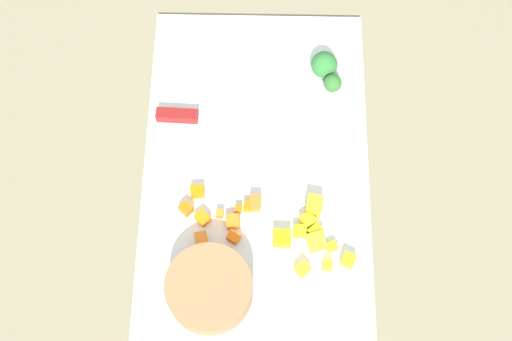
# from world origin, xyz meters

# --- Properties ---
(ground_plane) EXTENTS (4.00, 4.00, 0.00)m
(ground_plane) POSITION_xyz_m (0.00, 0.00, 0.00)
(ground_plane) COLOR #80775C
(cutting_board) EXTENTS (0.51, 0.30, 0.01)m
(cutting_board) POSITION_xyz_m (0.00, 0.00, 0.01)
(cutting_board) COLOR white
(cutting_board) RESTS_ON ground_plane
(prep_bowl) EXTENTS (0.11, 0.11, 0.05)m
(prep_bowl) POSITION_xyz_m (0.16, -0.05, 0.03)
(prep_bowl) COLOR #976C46
(prep_bowl) RESTS_ON cutting_board
(chef_knife) EXTENTS (0.03, 0.28, 0.02)m
(chef_knife) POSITION_xyz_m (-0.08, -0.04, 0.02)
(chef_knife) COLOR silver
(chef_knife) RESTS_ON cutting_board
(carrot_dice_0) EXTENTS (0.02, 0.02, 0.01)m
(carrot_dice_0) POSITION_xyz_m (0.03, -0.08, 0.02)
(carrot_dice_0) COLOR orange
(carrot_dice_0) RESTS_ON cutting_board
(carrot_dice_1) EXTENTS (0.01, 0.01, 0.01)m
(carrot_dice_1) POSITION_xyz_m (0.06, -0.05, 0.02)
(carrot_dice_1) COLOR orange
(carrot_dice_1) RESTS_ON cutting_board
(carrot_dice_2) EXTENTS (0.02, 0.02, 0.02)m
(carrot_dice_2) POSITION_xyz_m (0.10, -0.07, 0.02)
(carrot_dice_2) COLOR orange
(carrot_dice_2) RESTS_ON cutting_board
(carrot_dice_3) EXTENTS (0.02, 0.02, 0.01)m
(carrot_dice_3) POSITION_xyz_m (0.07, -0.07, 0.02)
(carrot_dice_3) COLOR orange
(carrot_dice_3) RESTS_ON cutting_board
(carrot_dice_4) EXTENTS (0.02, 0.02, 0.01)m
(carrot_dice_4) POSITION_xyz_m (0.07, -0.03, 0.02)
(carrot_dice_4) COLOR orange
(carrot_dice_4) RESTS_ON cutting_board
(carrot_dice_5) EXTENTS (0.01, 0.01, 0.01)m
(carrot_dice_5) POSITION_xyz_m (0.05, -0.02, 0.02)
(carrot_dice_5) COLOR orange
(carrot_dice_5) RESTS_ON cutting_board
(carrot_dice_6) EXTENTS (0.02, 0.02, 0.01)m
(carrot_dice_6) POSITION_xyz_m (0.09, -0.03, 0.02)
(carrot_dice_6) COLOR orange
(carrot_dice_6) RESTS_ON cutting_board
(carrot_dice_7) EXTENTS (0.02, 0.02, 0.01)m
(carrot_dice_7) POSITION_xyz_m (0.05, -0.09, 0.02)
(carrot_dice_7) COLOR orange
(carrot_dice_7) RESTS_ON cutting_board
(carrot_dice_8) EXTENTS (0.02, 0.02, 0.02)m
(carrot_dice_8) POSITION_xyz_m (0.05, 0.00, 0.02)
(carrot_dice_8) COLOR orange
(carrot_dice_8) RESTS_ON cutting_board
(carrot_dice_9) EXTENTS (0.01, 0.01, 0.01)m
(carrot_dice_9) POSITION_xyz_m (0.05, -0.01, 0.02)
(carrot_dice_9) COLOR orange
(carrot_dice_9) RESTS_ON cutting_board
(pepper_dice_0) EXTENTS (0.02, 0.02, 0.01)m
(pepper_dice_0) POSITION_xyz_m (0.10, 0.10, 0.02)
(pepper_dice_0) COLOR yellow
(pepper_dice_0) RESTS_ON cutting_board
(pepper_dice_1) EXTENTS (0.01, 0.02, 0.01)m
(pepper_dice_1) POSITION_xyz_m (0.08, 0.06, 0.02)
(pepper_dice_1) COLOR yellow
(pepper_dice_1) RESTS_ON cutting_board
(pepper_dice_2) EXTENTS (0.02, 0.02, 0.01)m
(pepper_dice_2) POSITION_xyz_m (0.13, 0.06, 0.02)
(pepper_dice_2) COLOR yellow
(pepper_dice_2) RESTS_ON cutting_board
(pepper_dice_3) EXTENTS (0.03, 0.03, 0.02)m
(pepper_dice_3) POSITION_xyz_m (0.10, 0.08, 0.02)
(pepper_dice_3) COLOR yellow
(pepper_dice_3) RESTS_ON cutting_board
(pepper_dice_4) EXTENTS (0.02, 0.02, 0.02)m
(pepper_dice_4) POSITION_xyz_m (0.09, 0.03, 0.02)
(pepper_dice_4) COLOR yellow
(pepper_dice_4) RESTS_ON cutting_board
(pepper_dice_5) EXTENTS (0.01, 0.01, 0.01)m
(pepper_dice_5) POSITION_xyz_m (0.13, 0.09, 0.02)
(pepper_dice_5) COLOR yellow
(pepper_dice_5) RESTS_ON cutting_board
(pepper_dice_6) EXTENTS (0.02, 0.02, 0.02)m
(pepper_dice_6) POSITION_xyz_m (0.07, 0.07, 0.02)
(pepper_dice_6) COLOR yellow
(pepper_dice_6) RESTS_ON cutting_board
(pepper_dice_7) EXTENTS (0.02, 0.02, 0.02)m
(pepper_dice_7) POSITION_xyz_m (0.08, 0.08, 0.02)
(pepper_dice_7) COLOR yellow
(pepper_dice_7) RESTS_ON cutting_board
(pepper_dice_8) EXTENTS (0.02, 0.02, 0.02)m
(pepper_dice_8) POSITION_xyz_m (0.12, 0.12, 0.02)
(pepper_dice_8) COLOR yellow
(pepper_dice_8) RESTS_ON cutting_board
(pepper_dice_9) EXTENTS (0.03, 0.02, 0.02)m
(pepper_dice_9) POSITION_xyz_m (0.05, 0.08, 0.02)
(pepper_dice_9) COLOR yellow
(pepper_dice_9) RESTS_ON cutting_board
(broccoli_floret_0) EXTENTS (0.03, 0.03, 0.04)m
(broccoli_floret_0) POSITION_xyz_m (-0.13, 0.10, 0.03)
(broccoli_floret_0) COLOR #88BC5A
(broccoli_floret_0) RESTS_ON cutting_board
(broccoli_floret_1) EXTENTS (0.04, 0.04, 0.04)m
(broccoli_floret_1) POSITION_xyz_m (-0.16, 0.09, 0.03)
(broccoli_floret_1) COLOR #97B064
(broccoli_floret_1) RESTS_ON cutting_board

